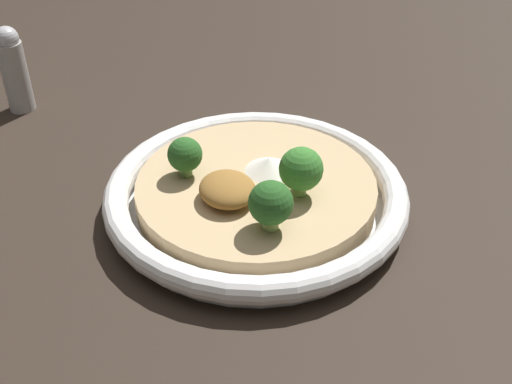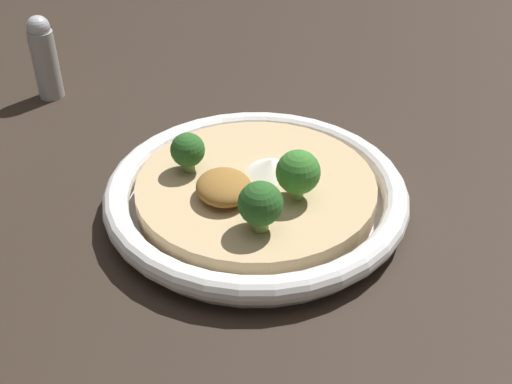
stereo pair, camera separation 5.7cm
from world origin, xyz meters
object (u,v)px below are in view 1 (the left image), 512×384
Objects in this scene: risotto_bowl at (256,194)px; broccoli_front_right at (271,204)px; pepper_shaker at (14,69)px; broccoli_front at (185,155)px; broccoli_right at (301,170)px.

broccoli_front_right is at bearing -14.19° from risotto_bowl.
broccoli_front_right is 0.38m from pepper_shaker.
broccoli_front is (-0.04, -0.05, 0.03)m from risotto_bowl.
broccoli_right reaches higher than broccoli_front.
risotto_bowl is 0.08m from broccoli_front_right.
risotto_bowl is at bearing 165.81° from broccoli_front_right.
broccoli_right is 0.46× the size of pepper_shaker.
pepper_shaker reaches higher than risotto_bowl.
risotto_bowl is 0.06m from broccoli_right.
broccoli_front_right is 1.16× the size of broccoli_front.
risotto_bowl is 6.29× the size of broccoli_front_right.
broccoli_front is 0.27m from pepper_shaker.
broccoli_front_right reaches higher than broccoli_front.
risotto_bowl is 0.33m from pepper_shaker.
broccoli_right is at bearing 31.34° from pepper_shaker.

